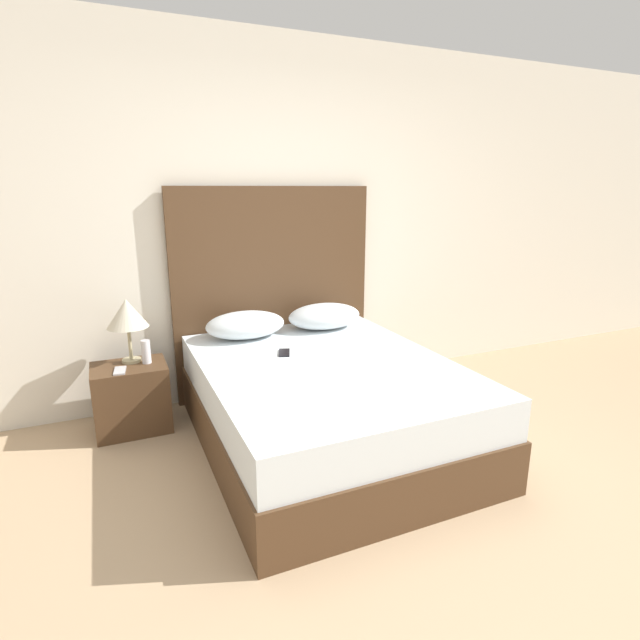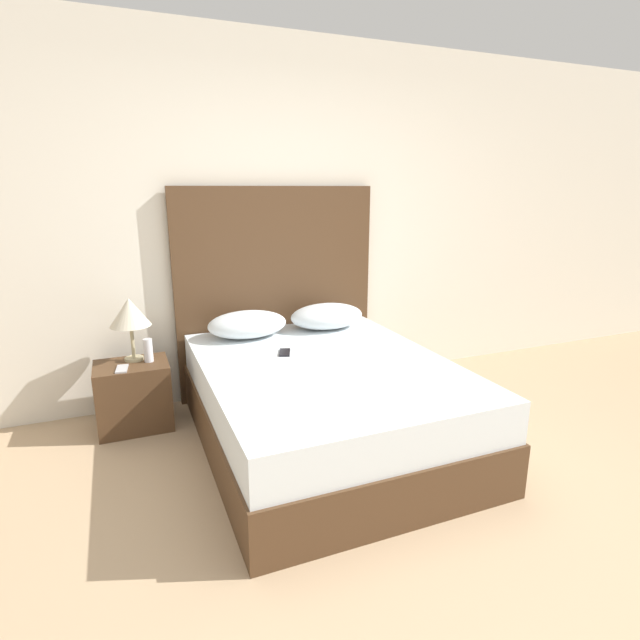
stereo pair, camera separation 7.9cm
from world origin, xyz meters
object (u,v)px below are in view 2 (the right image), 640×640
nightstand (134,396)px  phone_on_nightstand (122,369)px  bed (326,404)px  phone_on_bed (285,352)px  table_lamp (130,313)px

nightstand → phone_on_nightstand: bearing=-121.3°
bed → nightstand: bearing=147.7°
bed → phone_on_nightstand: (-1.18, 0.62, 0.19)m
phone_on_bed → nightstand: 1.10m
bed → phone_on_bed: bearing=124.1°
bed → table_lamp: size_ratio=4.40×
nightstand → phone_on_bed: bearing=-25.2°
bed → table_lamp: table_lamp is taller
table_lamp → nightstand: bearing=-110.0°
phone_on_bed → table_lamp: bearing=150.6°
bed → phone_on_nightstand: bed is taller
phone_on_nightstand → bed: bearing=-27.6°
nightstand → phone_on_nightstand: (-0.06, -0.09, 0.24)m
nightstand → table_lamp: 0.57m
phone_on_nightstand → phone_on_bed: bearing=-19.3°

